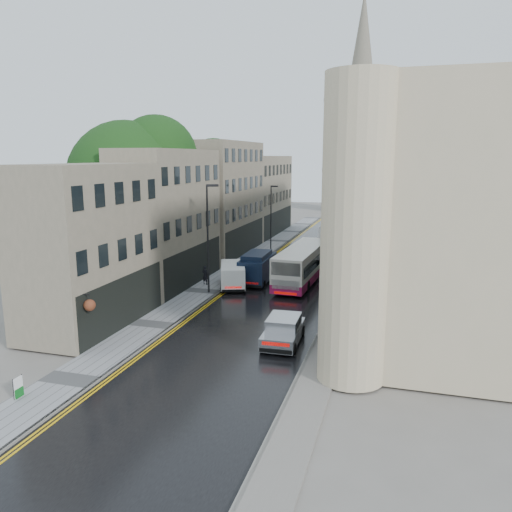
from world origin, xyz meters
The scene contains 18 objects.
ground centered at (0.00, 0.00, 0.00)m, with size 200.00×200.00×0.00m, color slate.
road centered at (0.00, 27.50, 0.01)m, with size 9.00×85.00×0.02m, color black.
left_sidewalk centered at (-5.85, 27.50, 0.06)m, with size 2.70×85.00×0.12m, color gray.
right_sidewalk centered at (5.40, 27.50, 0.06)m, with size 1.80×85.00×0.12m, color slate.
old_shop_row centered at (-9.45, 30.00, 6.00)m, with size 4.50×56.00×12.00m, color gray, non-canonical shape.
modern_block centered at (10.30, 26.00, 7.00)m, with size 8.00×40.00×14.00m, color tan, non-canonical shape.
church_spire centered at (0.50, 82.00, 20.00)m, with size 6.40×6.40×40.00m, color gray, non-canonical shape.
tree_near centered at (-12.50, 20.00, 6.95)m, with size 10.56×10.56×13.89m, color black, non-canonical shape.
tree_far centered at (-12.20, 33.00, 6.23)m, with size 9.24×9.24×12.46m, color black, non-canonical shape.
cream_bus centered at (-0.18, 21.60, 1.52)m, with size 2.50×11.00×3.00m, color silver, non-canonical shape.
white_lorry centered at (1.71, 31.62, 2.07)m, with size 2.35×7.82×4.11m, color silver, non-canonical shape.
silver_hatchback centered at (2.01, 8.70, 0.82)m, with size 1.87×4.28×1.61m, color #A0A0A4, non-canonical shape.
white_van centered at (-4.30, 19.51, 1.01)m, with size 1.88×4.39×1.99m, color white, non-canonical shape.
navy_van centered at (-3.46, 21.59, 1.37)m, with size 2.11×5.29×2.70m, color black, non-canonical shape.
pedestrian centered at (-6.38, 21.12, 0.90)m, with size 0.57×0.37×1.56m, color black.
lamp_post_near centered at (-5.21, 18.94, 4.29)m, with size 0.94×0.21×8.34m, color black, non-canonical shape.
lamp_post_far centered at (-4.96, 37.19, 3.75)m, with size 0.82×0.18×7.26m, color black, non-canonical shape.
estate_sign centered at (-6.85, 0.41, 0.58)m, with size 0.08×0.55×0.92m, color white, non-canonical shape.
Camera 1 is at (8.92, -16.18, 10.54)m, focal length 35.00 mm.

